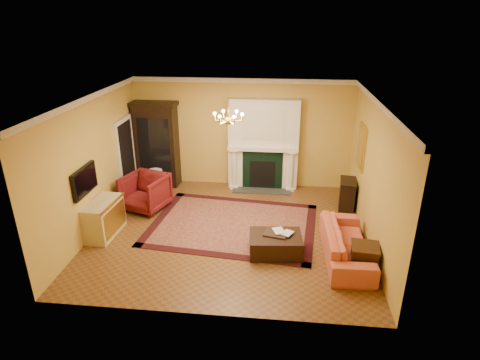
# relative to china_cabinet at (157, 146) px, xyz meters

# --- Properties ---
(floor) EXTENTS (6.00, 5.50, 0.02)m
(floor) POSITION_rel_china_cabinet_xyz_m (2.35, -2.49, -1.15)
(floor) COLOR brown
(floor) RESTS_ON ground
(ceiling) EXTENTS (6.00, 5.50, 0.02)m
(ceiling) POSITION_rel_china_cabinet_xyz_m (2.35, -2.49, 1.87)
(ceiling) COLOR white
(ceiling) RESTS_ON wall_back
(wall_back) EXTENTS (6.00, 0.02, 3.00)m
(wall_back) POSITION_rel_china_cabinet_xyz_m (2.35, 0.27, 0.36)
(wall_back) COLOR gold
(wall_back) RESTS_ON floor
(wall_front) EXTENTS (6.00, 0.02, 3.00)m
(wall_front) POSITION_rel_china_cabinet_xyz_m (2.35, -5.25, 0.36)
(wall_front) COLOR gold
(wall_front) RESTS_ON floor
(wall_left) EXTENTS (0.02, 5.50, 3.00)m
(wall_left) POSITION_rel_china_cabinet_xyz_m (-0.66, -2.49, 0.36)
(wall_left) COLOR gold
(wall_left) RESTS_ON floor
(wall_right) EXTENTS (0.02, 5.50, 3.00)m
(wall_right) POSITION_rel_china_cabinet_xyz_m (5.36, -2.49, 0.36)
(wall_right) COLOR gold
(wall_right) RESTS_ON floor
(fireplace) EXTENTS (1.90, 0.70, 2.50)m
(fireplace) POSITION_rel_china_cabinet_xyz_m (2.95, 0.08, 0.06)
(fireplace) COLOR white
(fireplace) RESTS_ON wall_back
(crown_molding) EXTENTS (6.00, 5.50, 0.12)m
(crown_molding) POSITION_rel_china_cabinet_xyz_m (2.35, -1.53, 1.80)
(crown_molding) COLOR silver
(crown_molding) RESTS_ON ceiling
(doorway) EXTENTS (0.08, 1.05, 2.10)m
(doorway) POSITION_rel_china_cabinet_xyz_m (-0.60, -0.79, -0.09)
(doorway) COLOR silver
(doorway) RESTS_ON wall_left
(tv_panel) EXTENTS (0.09, 0.95, 0.58)m
(tv_panel) POSITION_rel_china_cabinet_xyz_m (-0.60, -3.09, 0.21)
(tv_panel) COLOR black
(tv_panel) RESTS_ON wall_left
(gilt_mirror) EXTENTS (0.06, 0.76, 1.05)m
(gilt_mirror) POSITION_rel_china_cabinet_xyz_m (5.32, -1.09, 0.51)
(gilt_mirror) COLOR gold
(gilt_mirror) RESTS_ON wall_right
(chandelier) EXTENTS (0.63, 0.55, 0.53)m
(chandelier) POSITION_rel_china_cabinet_xyz_m (2.35, -2.49, 1.47)
(chandelier) COLOR gold
(chandelier) RESTS_ON ceiling
(oriental_rug) EXTENTS (4.01, 3.18, 0.01)m
(oriental_rug) POSITION_rel_china_cabinet_xyz_m (2.39, -2.20, -1.13)
(oriental_rug) COLOR #4D1018
(oriental_rug) RESTS_ON floor
(china_cabinet) EXTENTS (1.16, 0.57, 2.27)m
(china_cabinet) POSITION_rel_china_cabinet_xyz_m (0.00, 0.00, 0.00)
(china_cabinet) COLOR black
(china_cabinet) RESTS_ON floor
(wingback_armchair) EXTENTS (1.20, 1.16, 0.99)m
(wingback_armchair) POSITION_rel_china_cabinet_xyz_m (0.12, -1.60, -0.64)
(wingback_armchair) COLOR maroon
(wingback_armchair) RESTS_ON floor
(pedestal_table) EXTENTS (0.41, 0.41, 0.72)m
(pedestal_table) POSITION_rel_china_cabinet_xyz_m (0.13, -0.79, -0.71)
(pedestal_table) COLOR black
(pedestal_table) RESTS_ON floor
(commode) EXTENTS (0.56, 1.09, 0.79)m
(commode) POSITION_rel_china_cabinet_xyz_m (-0.38, -2.92, -0.74)
(commode) COLOR beige
(commode) RESTS_ON floor
(coral_sofa) EXTENTS (0.68, 2.16, 0.84)m
(coral_sofa) POSITION_rel_china_cabinet_xyz_m (4.81, -3.28, -0.72)
(coral_sofa) COLOR #C3493D
(coral_sofa) RESTS_ON floor
(end_table) EXTENTS (0.52, 0.52, 0.55)m
(end_table) POSITION_rel_china_cabinet_xyz_m (5.07, -3.76, -0.86)
(end_table) COLOR #37210F
(end_table) RESTS_ON floor
(console_table) EXTENTS (0.44, 0.68, 0.71)m
(console_table) POSITION_rel_china_cabinet_xyz_m (5.13, -1.00, -0.78)
(console_table) COLOR black
(console_table) RESTS_ON floor
(leather_ottoman) EXTENTS (1.12, 0.86, 0.39)m
(leather_ottoman) POSITION_rel_china_cabinet_xyz_m (3.40, -3.29, -0.92)
(leather_ottoman) COLOR black
(leather_ottoman) RESTS_ON oriental_rug
(ottoman_tray) EXTENTS (0.53, 0.46, 0.03)m
(ottoman_tray) POSITION_rel_china_cabinet_xyz_m (3.40, -3.22, -0.71)
(ottoman_tray) COLOR black
(ottoman_tray) RESTS_ON leather_ottoman
(book_a) EXTENTS (0.21, 0.10, 0.29)m
(book_a) POSITION_rel_china_cabinet_xyz_m (3.36, -3.21, -0.55)
(book_a) COLOR gray
(book_a) RESTS_ON ottoman_tray
(book_b) EXTENTS (0.18, 0.11, 0.26)m
(book_b) POSITION_rel_china_cabinet_xyz_m (3.55, -3.19, -0.57)
(book_b) COLOR gray
(book_b) RESTS_ON ottoman_tray
(topiary_left) EXTENTS (0.17, 0.17, 0.46)m
(topiary_left) POSITION_rel_china_cabinet_xyz_m (2.44, 0.04, 0.35)
(topiary_left) COLOR tan
(topiary_left) RESTS_ON fireplace
(topiary_right) EXTENTS (0.15, 0.15, 0.39)m
(topiary_right) POSITION_rel_china_cabinet_xyz_m (3.72, 0.04, 0.31)
(topiary_right) COLOR tan
(topiary_right) RESTS_ON fireplace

